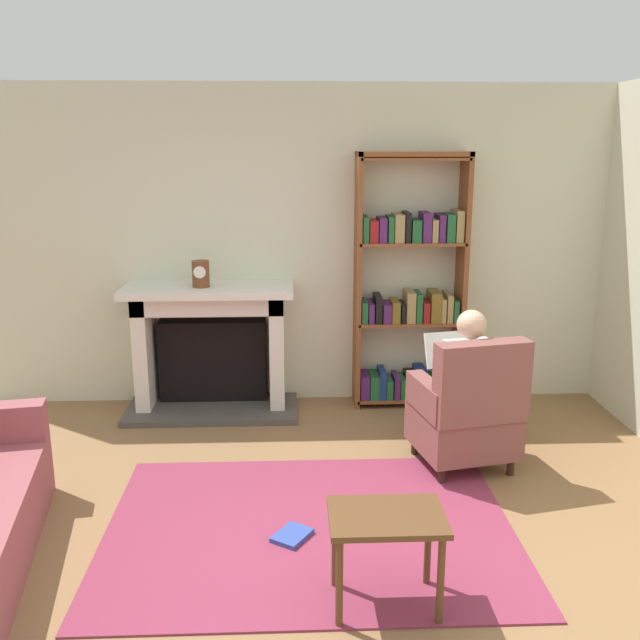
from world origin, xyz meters
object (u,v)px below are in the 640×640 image
side_table (387,529)px  fireplace (211,343)px  armchair_reading (468,411)px  seated_reader (462,379)px  bookshelf (410,290)px  mantel_clock (201,274)px

side_table → fireplace: bearing=112.5°
side_table → armchair_reading: bearing=62.5°
seated_reader → fireplace: bearing=-43.2°
fireplace → seated_reader: 2.18m
seated_reader → side_table: 1.76m
fireplace → armchair_reading: fireplace is taller
armchair_reading → side_table: bearing=50.6°
bookshelf → armchair_reading: bearing=-80.8°
bookshelf → side_table: bearing=-101.4°
mantel_clock → bookshelf: (1.73, 0.14, -0.17)m
bookshelf → seated_reader: 1.24m
side_table → mantel_clock: bearing=114.3°
fireplace → armchair_reading: size_ratio=1.48×
fireplace → armchair_reading: bearing=-33.4°
bookshelf → fireplace: bearing=-178.8°
fireplace → armchair_reading: 2.27m
bookshelf → side_table: bookshelf is taller
armchair_reading → side_table: size_ratio=1.73×
fireplace → mantel_clock: 0.63m
fireplace → bookshelf: size_ratio=0.66×
seated_reader → side_table: bearing=53.0°
fireplace → armchair_reading: (1.89, -1.24, -0.15)m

